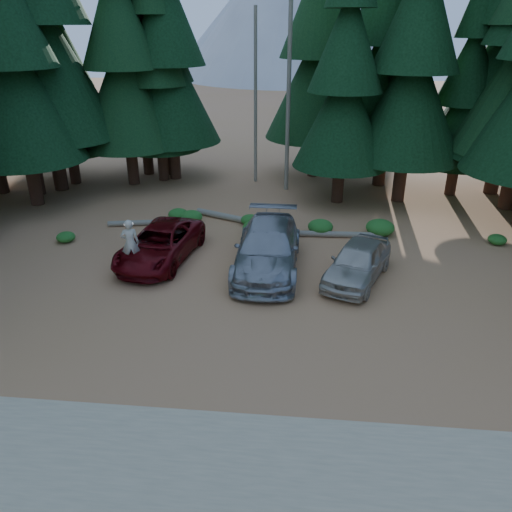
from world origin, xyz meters
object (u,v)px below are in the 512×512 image
object	(u,v)px
log_right	(334,234)
red_pickup	(160,244)
frisbee_player	(130,243)
log_left	(147,223)
silver_minivan_center	(268,248)
log_mid	(229,217)
silver_minivan_right	(358,262)

from	to	relation	value
log_right	red_pickup	bearing A→B (deg)	-158.24
frisbee_player	log_left	world-z (taller)	frisbee_player
red_pickup	silver_minivan_center	world-z (taller)	silver_minivan_center
silver_minivan_center	log_right	bearing A→B (deg)	51.96
silver_minivan_center	log_mid	distance (m)	5.81
silver_minivan_right	log_mid	world-z (taller)	silver_minivan_right
silver_minivan_center	log_mid	bearing A→B (deg)	114.52
log_left	log_right	xyz separation A→B (m)	(9.17, -0.63, 0.01)
log_mid	silver_minivan_center	bearing A→B (deg)	-41.78
silver_minivan_right	frisbee_player	distance (m)	8.84
frisbee_player	log_right	bearing A→B (deg)	-167.26
frisbee_player	log_left	bearing A→B (deg)	-95.37
silver_minivan_right	log_mid	xyz separation A→B (m)	(-5.88, 5.89, -0.60)
red_pickup	silver_minivan_right	size ratio (longest dim) A/B	1.18
silver_minivan_right	frisbee_player	bearing A→B (deg)	-155.47
silver_minivan_center	silver_minivan_right	size ratio (longest dim) A/B	1.39
log_left	log_right	size ratio (longest dim) A/B	0.85
silver_minivan_center	log_right	world-z (taller)	silver_minivan_center
frisbee_player	log_mid	world-z (taller)	frisbee_player
log_mid	silver_minivan_right	bearing A→B (deg)	-20.88
frisbee_player	log_left	distance (m)	5.44
log_right	frisbee_player	bearing A→B (deg)	-152.48
log_right	silver_minivan_center	bearing A→B (deg)	-130.37
silver_minivan_center	log_left	world-z (taller)	silver_minivan_center
log_mid	log_right	world-z (taller)	log_mid
silver_minivan_right	frisbee_player	size ratio (longest dim) A/B	2.31
silver_minivan_center	log_left	bearing A→B (deg)	146.86
silver_minivan_center	frisbee_player	xyz separation A→B (m)	(-5.29, -1.00, 0.44)
log_mid	red_pickup	bearing A→B (deg)	-89.70
red_pickup	log_mid	size ratio (longest dim) A/B	1.36
silver_minivan_center	log_right	size ratio (longest dim) A/B	1.40
silver_minivan_right	log_left	distance (m)	10.99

